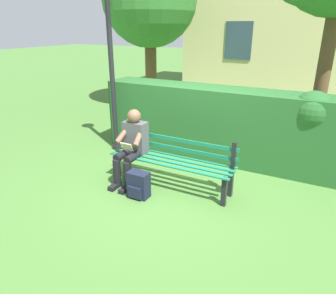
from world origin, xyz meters
TOP-DOWN VIEW (x-y plane):
  - ground at (0.00, 0.00)m, footprint 60.00×60.00m
  - park_bench at (0.00, -0.06)m, footprint 2.02×0.47m
  - person_seated at (0.66, 0.10)m, footprint 0.44×0.73m
  - hedge_backdrop at (-0.41, -1.47)m, footprint 4.84×0.78m
  - backpack at (0.28, 0.52)m, footprint 0.32×0.27m
  - tree_far at (3.18, -4.64)m, footprint 2.93×2.79m
  - lamp_post at (1.77, -0.93)m, footprint 0.32×0.32m

SIDE VIEW (x-z plane):
  - ground at x=0.00m, z-range 0.00..0.00m
  - backpack at x=0.28m, z-range 0.00..0.40m
  - park_bench at x=0.00m, z-range 0.01..0.87m
  - person_seated at x=0.66m, z-range 0.04..1.24m
  - hedge_backdrop at x=-0.41m, z-range -0.02..1.46m
  - lamp_post at x=1.77m, z-range 0.61..3.97m
  - tree_far at x=3.18m, z-range 0.82..5.38m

